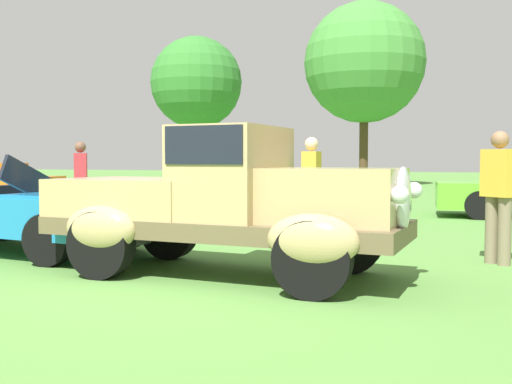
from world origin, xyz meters
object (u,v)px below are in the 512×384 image
show_car_burgundy (242,183)px  spectator_between_cars (499,193)px  spectator_by_row (311,185)px  feature_pickup_truck (227,200)px  neighbor_convertible (29,212)px  spectator_near_truck (81,180)px

show_car_burgundy → spectator_between_cars: bearing=-52.1°
spectator_between_cars → spectator_by_row: (-2.76, 1.24, 0.00)m
feature_pickup_truck → neighbor_convertible: 3.46m
spectator_near_truck → spectator_between_cars: size_ratio=1.00×
feature_pickup_truck → show_car_burgundy: feature_pickup_truck is taller
spectator_near_truck → spectator_between_cars: same height
feature_pickup_truck → spectator_between_cars: feature_pickup_truck is taller
spectator_near_truck → spectator_by_row: size_ratio=1.00×
spectator_near_truck → spectator_by_row: 5.06m
spectator_by_row → neighbor_convertible: bearing=-146.2°
neighbor_convertible → spectator_by_row: size_ratio=2.52×
feature_pickup_truck → neighbor_convertible: feature_pickup_truck is taller
show_car_burgundy → spectator_near_truck: 6.90m
show_car_burgundy → spectator_near_truck: size_ratio=2.71×
show_car_burgundy → spectator_by_row: bearing=-61.4°
spectator_by_row → show_car_burgundy: bearing=118.6°
spectator_near_truck → spectator_between_cars: bearing=-14.7°
neighbor_convertible → show_car_burgundy: bearing=93.3°
feature_pickup_truck → spectator_between_cars: (2.96, 1.84, 0.05)m
spectator_by_row → spectator_near_truck: bearing=171.0°
neighbor_convertible → spectator_by_row: 4.32m
spectator_between_cars → spectator_near_truck: bearing=165.3°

